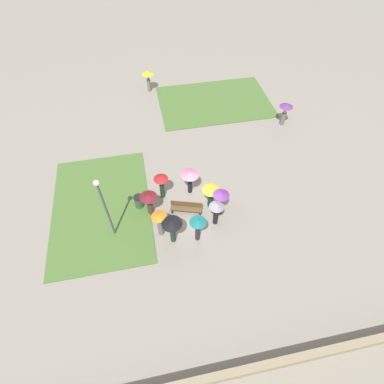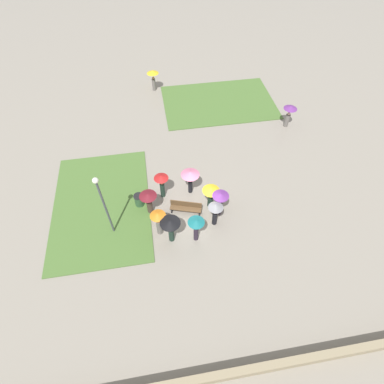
{
  "view_description": "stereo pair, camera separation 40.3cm",
  "coord_description": "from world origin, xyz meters",
  "px_view_note": "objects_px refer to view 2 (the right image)",
  "views": [
    {
      "loc": [
        -2.45,
        -11.1,
        15.62
      ],
      "look_at": [
        -0.08,
        0.81,
        0.93
      ],
      "focal_mm": 28.0,
      "sensor_mm": 36.0,
      "label": 1
    },
    {
      "loc": [
        -2.05,
        -11.18,
        15.62
      ],
      "look_at": [
        -0.08,
        0.81,
        0.93
      ],
      "focal_mm": 28.0,
      "sensor_mm": 36.0,
      "label": 2
    }
  ],
  "objects_px": {
    "crowd_person_maroon": "(149,199)",
    "crowd_person_yellow": "(211,193)",
    "trash_bin": "(139,200)",
    "crowd_person_teal": "(196,226)",
    "lone_walker_mid_plaza": "(289,112)",
    "crowd_person_red": "(162,182)",
    "lone_walker_far_path": "(153,76)",
    "lamp_post": "(103,200)",
    "crowd_person_purple": "(220,200)",
    "crowd_person_grey": "(215,210)",
    "park_bench": "(186,207)",
    "crowd_person_orange": "(158,220)",
    "crowd_person_pink": "(190,176)",
    "crowd_person_black": "(170,226)"
  },
  "relations": [
    {
      "from": "park_bench",
      "to": "crowd_person_orange",
      "type": "height_order",
      "value": "crowd_person_orange"
    },
    {
      "from": "crowd_person_black",
      "to": "crowd_person_teal",
      "type": "distance_m",
      "value": 1.45
    },
    {
      "from": "crowd_person_pink",
      "to": "lone_walker_mid_plaza",
      "type": "distance_m",
      "value": 10.59
    },
    {
      "from": "crowd_person_purple",
      "to": "crowd_person_orange",
      "type": "height_order",
      "value": "crowd_person_orange"
    },
    {
      "from": "crowd_person_maroon",
      "to": "lone_walker_mid_plaza",
      "type": "bearing_deg",
      "value": -33.49
    },
    {
      "from": "crowd_person_red",
      "to": "crowd_person_pink",
      "type": "bearing_deg",
      "value": 166.6
    },
    {
      "from": "crowd_person_red",
      "to": "crowd_person_maroon",
      "type": "xyz_separation_m",
      "value": [
        -0.93,
        -1.18,
        -0.15
      ]
    },
    {
      "from": "crowd_person_purple",
      "to": "lone_walker_far_path",
      "type": "height_order",
      "value": "lone_walker_far_path"
    },
    {
      "from": "crowd_person_teal",
      "to": "crowd_person_yellow",
      "type": "distance_m",
      "value": 2.66
    },
    {
      "from": "park_bench",
      "to": "crowd_person_purple",
      "type": "relative_size",
      "value": 1.06
    },
    {
      "from": "park_bench",
      "to": "crowd_person_orange",
      "type": "relative_size",
      "value": 1.03
    },
    {
      "from": "park_bench",
      "to": "crowd_person_yellow",
      "type": "height_order",
      "value": "crowd_person_yellow"
    },
    {
      "from": "crowd_person_grey",
      "to": "crowd_person_orange",
      "type": "xyz_separation_m",
      "value": [
        -3.38,
        -0.1,
        -0.08
      ]
    },
    {
      "from": "lone_walker_far_path",
      "to": "lone_walker_mid_plaza",
      "type": "height_order",
      "value": "lone_walker_far_path"
    },
    {
      "from": "crowd_person_purple",
      "to": "crowd_person_teal",
      "type": "bearing_deg",
      "value": -27.41
    },
    {
      "from": "crowd_person_pink",
      "to": "lone_walker_far_path",
      "type": "height_order",
      "value": "crowd_person_pink"
    },
    {
      "from": "crowd_person_yellow",
      "to": "park_bench",
      "type": "bearing_deg",
      "value": 151.74
    },
    {
      "from": "crowd_person_pink",
      "to": "crowd_person_maroon",
      "type": "distance_m",
      "value": 3.06
    },
    {
      "from": "park_bench",
      "to": "crowd_person_teal",
      "type": "bearing_deg",
      "value": -64.74
    },
    {
      "from": "crowd_person_purple",
      "to": "crowd_person_black",
      "type": "height_order",
      "value": "crowd_person_black"
    },
    {
      "from": "crowd_person_maroon",
      "to": "crowd_person_black",
      "type": "bearing_deg",
      "value": -128.48
    },
    {
      "from": "trash_bin",
      "to": "crowd_person_teal",
      "type": "distance_m",
      "value": 4.55
    },
    {
      "from": "crowd_person_yellow",
      "to": "crowd_person_grey",
      "type": "bearing_deg",
      "value": -127.18
    },
    {
      "from": "park_bench",
      "to": "crowd_person_pink",
      "type": "relative_size",
      "value": 1.04
    },
    {
      "from": "crowd_person_red",
      "to": "crowd_person_grey",
      "type": "height_order",
      "value": "crowd_person_red"
    },
    {
      "from": "trash_bin",
      "to": "crowd_person_purple",
      "type": "height_order",
      "value": "crowd_person_purple"
    },
    {
      "from": "trash_bin",
      "to": "crowd_person_teal",
      "type": "bearing_deg",
      "value": -44.53
    },
    {
      "from": "lamp_post",
      "to": "crowd_person_pink",
      "type": "relative_size",
      "value": 2.47
    },
    {
      "from": "lamp_post",
      "to": "lone_walker_far_path",
      "type": "height_order",
      "value": "lamp_post"
    },
    {
      "from": "crowd_person_orange",
      "to": "crowd_person_purple",
      "type": "bearing_deg",
      "value": -28.77
    },
    {
      "from": "park_bench",
      "to": "crowd_person_pink",
      "type": "xyz_separation_m",
      "value": [
        0.54,
        1.61,
        1.08
      ]
    },
    {
      "from": "lamp_post",
      "to": "crowd_person_purple",
      "type": "relative_size",
      "value": 2.51
    },
    {
      "from": "crowd_person_pink",
      "to": "crowd_person_black",
      "type": "bearing_deg",
      "value": -76.34
    },
    {
      "from": "crowd_person_grey",
      "to": "crowd_person_teal",
      "type": "distance_m",
      "value": 1.6
    },
    {
      "from": "crowd_person_teal",
      "to": "lone_walker_mid_plaza",
      "type": "xyz_separation_m",
      "value": [
        9.16,
        9.39,
        -0.04
      ]
    },
    {
      "from": "crowd_person_pink",
      "to": "lone_walker_far_path",
      "type": "distance_m",
      "value": 12.95
    },
    {
      "from": "lamp_post",
      "to": "crowd_person_red",
      "type": "bearing_deg",
      "value": 35.22
    },
    {
      "from": "lamp_post",
      "to": "crowd_person_orange",
      "type": "distance_m",
      "value": 3.32
    },
    {
      "from": "crowd_person_red",
      "to": "crowd_person_grey",
      "type": "relative_size",
      "value": 1.03
    },
    {
      "from": "trash_bin",
      "to": "crowd_person_maroon",
      "type": "relative_size",
      "value": 0.51
    },
    {
      "from": "crowd_person_red",
      "to": "lone_walker_far_path",
      "type": "relative_size",
      "value": 1.01
    },
    {
      "from": "crowd_person_purple",
      "to": "crowd_person_grey",
      "type": "distance_m",
      "value": 0.87
    },
    {
      "from": "crowd_person_yellow",
      "to": "lone_walker_far_path",
      "type": "relative_size",
      "value": 0.93
    },
    {
      "from": "park_bench",
      "to": "crowd_person_red",
      "type": "relative_size",
      "value": 1.03
    },
    {
      "from": "lamp_post",
      "to": "crowd_person_yellow",
      "type": "xyz_separation_m",
      "value": [
        6.18,
        0.97,
        -1.72
      ]
    },
    {
      "from": "crowd_person_teal",
      "to": "lone_walker_far_path",
      "type": "xyz_separation_m",
      "value": [
        -1.1,
        16.55,
        0.03
      ]
    },
    {
      "from": "crowd_person_maroon",
      "to": "crowd_person_yellow",
      "type": "relative_size",
      "value": 1.0
    },
    {
      "from": "crowd_person_black",
      "to": "crowd_person_yellow",
      "type": "relative_size",
      "value": 1.1
    },
    {
      "from": "crowd_person_grey",
      "to": "crowd_person_black",
      "type": "bearing_deg",
      "value": 175.27
    },
    {
      "from": "crowd_person_pink",
      "to": "crowd_person_black",
      "type": "xyz_separation_m",
      "value": [
        -1.69,
        -3.5,
        -0.06
      ]
    }
  ]
}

